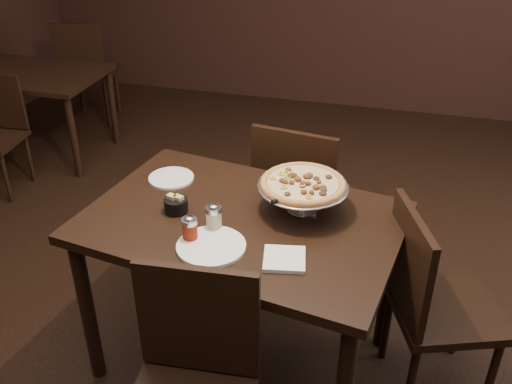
# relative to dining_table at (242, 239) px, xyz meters

# --- Properties ---
(room) EXTENTS (6.04, 7.04, 2.84)m
(room) POSITION_rel_dining_table_xyz_m (0.01, 0.01, 0.69)
(room) COLOR black
(room) RESTS_ON ground
(dining_table) EXTENTS (1.44, 1.07, 0.82)m
(dining_table) POSITION_rel_dining_table_xyz_m (0.00, 0.00, 0.00)
(dining_table) COLOR black
(dining_table) RESTS_ON ground
(background_table) EXTENTS (1.10, 0.74, 0.69)m
(background_table) POSITION_rel_dining_table_xyz_m (-2.25, 1.77, -0.11)
(background_table) COLOR black
(background_table) RESTS_ON ground
(pizza_stand) EXTENTS (0.39, 0.39, 0.16)m
(pizza_stand) POSITION_rel_dining_table_xyz_m (0.23, 0.13, 0.24)
(pizza_stand) COLOR silver
(pizza_stand) RESTS_ON dining_table
(parmesan_shaker) EXTENTS (0.07, 0.07, 0.12)m
(parmesan_shaker) POSITION_rel_dining_table_xyz_m (-0.09, -0.11, 0.16)
(parmesan_shaker) COLOR beige
(parmesan_shaker) RESTS_ON dining_table
(pepper_flake_shaker) EXTENTS (0.06, 0.06, 0.11)m
(pepper_flake_shaker) POSITION_rel_dining_table_xyz_m (-0.15, -0.21, 0.16)
(pepper_flake_shaker) COLOR maroon
(pepper_flake_shaker) RESTS_ON dining_table
(packet_caddy) EXTENTS (0.10, 0.10, 0.08)m
(packet_caddy) POSITION_rel_dining_table_xyz_m (-0.29, -0.02, 0.14)
(packet_caddy) COLOR black
(packet_caddy) RESTS_ON dining_table
(napkin_stack) EXTENTS (0.18, 0.18, 0.02)m
(napkin_stack) POSITION_rel_dining_table_xyz_m (0.24, -0.24, 0.12)
(napkin_stack) COLOR white
(napkin_stack) RESTS_ON dining_table
(plate_left) EXTENTS (0.21, 0.21, 0.01)m
(plate_left) POSITION_rel_dining_table_xyz_m (-0.42, 0.24, 0.11)
(plate_left) COLOR white
(plate_left) RESTS_ON dining_table
(plate_near) EXTENTS (0.27, 0.27, 0.01)m
(plate_near) POSITION_rel_dining_table_xyz_m (-0.06, -0.23, 0.12)
(plate_near) COLOR white
(plate_near) RESTS_ON dining_table
(serving_spatula) EXTENTS (0.16, 0.16, 0.02)m
(serving_spatula) POSITION_rel_dining_table_xyz_m (0.18, -0.00, 0.24)
(serving_spatula) COLOR silver
(serving_spatula) RESTS_ON pizza_stand
(chair_far) EXTENTS (0.52, 0.52, 0.98)m
(chair_far) POSITION_rel_dining_table_xyz_m (0.12, 0.71, -0.18)
(chair_far) COLOR black
(chair_far) RESTS_ON ground
(chair_side) EXTENTS (0.57, 0.57, 0.94)m
(chair_side) POSITION_rel_dining_table_xyz_m (0.82, 0.06, -0.20)
(chair_side) COLOR black
(chair_side) RESTS_ON ground
(bg_chair_far) EXTENTS (0.52, 0.52, 0.94)m
(bg_chair_far) POSITION_rel_dining_table_xyz_m (-2.18, 2.46, -0.20)
(bg_chair_far) COLOR black
(bg_chair_far) RESTS_ON ground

